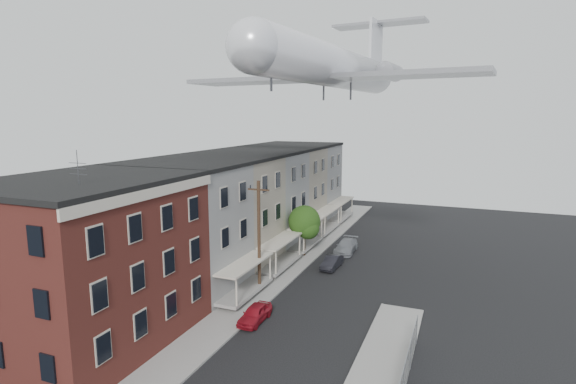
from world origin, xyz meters
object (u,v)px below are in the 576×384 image
(street_tree, at_px, (305,223))
(car_mid, at_px, (332,262))
(car_near, at_px, (255,314))
(airplane, at_px, (336,67))
(car_far, at_px, (346,246))
(utility_pole, at_px, (259,235))

(street_tree, relative_size, car_mid, 1.48)
(car_near, height_order, airplane, airplane)
(street_tree, bearing_deg, car_far, 39.49)
(car_near, bearing_deg, car_far, 84.42)
(street_tree, bearing_deg, car_mid, -33.80)
(car_mid, bearing_deg, utility_pole, -113.77)
(car_mid, xyz_separation_m, airplane, (-0.38, 1.45, 17.67))
(car_near, height_order, car_far, car_far)
(airplane, bearing_deg, car_near, -95.79)
(utility_pole, distance_m, car_near, 6.73)
(car_mid, height_order, airplane, airplane)
(car_near, relative_size, airplane, 0.11)
(car_near, height_order, car_mid, car_near)
(street_tree, height_order, car_near, street_tree)
(street_tree, height_order, car_far, street_tree)
(car_far, xyz_separation_m, airplane, (-0.38, -3.73, 17.59))
(utility_pole, relative_size, airplane, 0.30)
(utility_pole, height_order, car_far, utility_pole)
(utility_pole, height_order, car_near, utility_pole)
(airplane, bearing_deg, utility_pole, -110.70)
(car_mid, relative_size, airplane, 0.12)
(car_mid, distance_m, car_far, 5.19)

